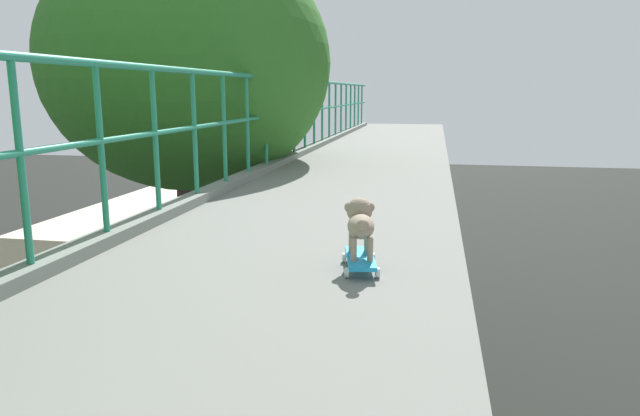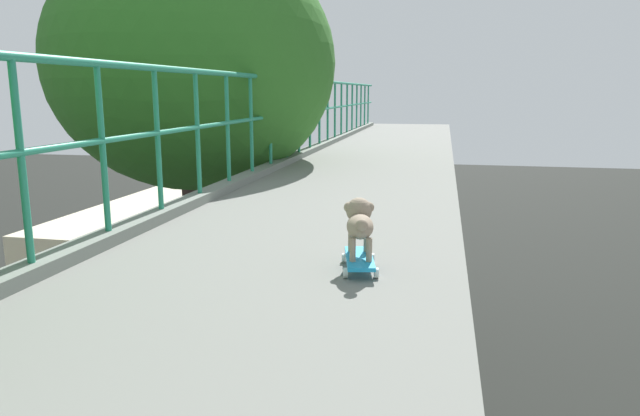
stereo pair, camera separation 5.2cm
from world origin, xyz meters
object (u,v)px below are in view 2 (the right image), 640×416
object	(u,v)px
city_bus	(142,244)
car_black_fifth	(109,415)
toy_skateboard	(359,259)
small_dog	(360,221)

from	to	relation	value
city_bus	car_black_fifth	bearing A→B (deg)	-65.91
city_bus	toy_skateboard	world-z (taller)	toy_skateboard
city_bus	small_dog	distance (m)	19.00
toy_skateboard	small_dog	distance (m)	0.23
toy_skateboard	city_bus	bearing A→B (deg)	123.33
car_black_fifth	toy_skateboard	xyz separation A→B (m)	(6.24, -6.71, 5.74)
car_black_fifth	toy_skateboard	bearing A→B (deg)	-47.04
city_bus	toy_skateboard	bearing A→B (deg)	-56.67
toy_skateboard	small_dog	size ratio (longest dim) A/B	1.18
car_black_fifth	toy_skateboard	distance (m)	10.81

